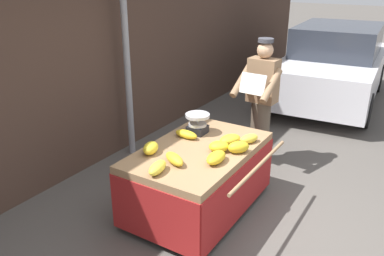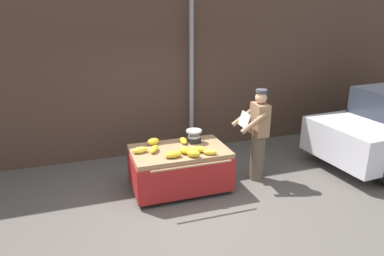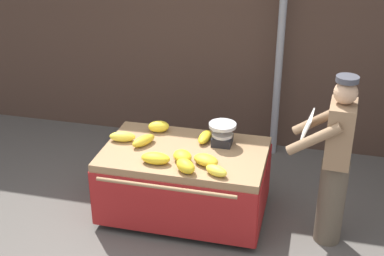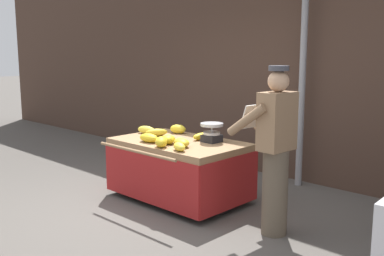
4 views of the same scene
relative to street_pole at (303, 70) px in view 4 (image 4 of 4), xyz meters
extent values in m
plane|color=#514C47|center=(-0.80, -2.42, -1.61)|extent=(60.00, 60.00, 0.00)
cube|color=#473328|center=(-0.80, 0.32, 0.32)|extent=(16.00, 0.24, 3.85)
cylinder|color=gray|center=(0.00, 0.00, 0.00)|extent=(0.09, 0.09, 3.22)
cube|color=#93704C|center=(-0.76, -1.60, -0.89)|extent=(1.64, 1.02, 0.08)
cylinder|color=black|center=(-1.50, -1.60, -1.26)|extent=(0.05, 0.70, 0.70)
cylinder|color=#B7B7BC|center=(-1.53, -1.60, -1.26)|extent=(0.01, 0.13, 0.13)
cylinder|color=black|center=(-0.02, -1.60, -1.26)|extent=(0.05, 0.70, 0.70)
cylinder|color=#B7B7BC|center=(0.01, -1.60, -1.26)|extent=(0.01, 0.13, 0.13)
cylinder|color=#4C4742|center=(-0.76, -1.17, -1.27)|extent=(0.05, 0.05, 0.68)
cube|color=maroon|center=(-0.76, -2.11, -1.23)|extent=(1.64, 0.02, 0.60)
cube|color=maroon|center=(-0.76, -1.09, -1.23)|extent=(1.64, 0.02, 0.60)
cube|color=maroon|center=(-1.58, -1.60, -1.23)|extent=(0.02, 1.02, 0.60)
cube|color=maroon|center=(0.06, -1.60, -1.23)|extent=(0.02, 1.02, 0.60)
cylinder|color=#93704C|center=(-0.76, -2.29, -0.87)|extent=(1.31, 0.04, 0.04)
cube|color=black|center=(-0.42, -1.37, -0.81)|extent=(0.20, 0.20, 0.09)
cylinder|color=#B7B7BC|center=(-0.42, -1.37, -0.71)|extent=(0.02, 0.02, 0.11)
cylinder|color=#B7B7BC|center=(-0.42, -1.37, -0.64)|extent=(0.28, 0.28, 0.03)
cylinder|color=#B7B7BC|center=(-0.42, -1.37, -0.74)|extent=(0.21, 0.21, 0.03)
ellipsoid|color=yellow|center=(-1.14, -1.25, -0.79)|extent=(0.26, 0.20, 0.12)
ellipsoid|color=gold|center=(-0.48, -1.83, -0.80)|extent=(0.30, 0.25, 0.10)
ellipsoid|color=yellow|center=(-0.35, -2.00, -0.81)|extent=(0.25, 0.20, 0.10)
ellipsoid|color=yellow|center=(-1.43, -1.56, -0.80)|extent=(0.29, 0.17, 0.11)
ellipsoid|color=gold|center=(-1.19, -1.58, -0.80)|extent=(0.24, 0.31, 0.10)
ellipsoid|color=gold|center=(-0.64, -2.00, -0.79)|extent=(0.27, 0.26, 0.12)
ellipsoid|color=gold|center=(-0.96, -1.92, -0.80)|extent=(0.29, 0.16, 0.11)
ellipsoid|color=gold|center=(-0.60, -1.34, -0.81)|extent=(0.14, 0.30, 0.09)
ellipsoid|color=gold|center=(-0.72, -1.82, -0.80)|extent=(0.27, 0.27, 0.11)
cylinder|color=brown|center=(0.72, -1.69, -1.17)|extent=(0.26, 0.26, 0.88)
cube|color=#8C6B4C|center=(0.72, -1.69, -0.44)|extent=(0.25, 0.39, 0.58)
sphere|color=tan|center=(0.72, -1.69, -0.04)|extent=(0.21, 0.21, 0.21)
cylinder|color=#3F3F47|center=(0.72, -1.69, 0.08)|extent=(0.20, 0.20, 0.05)
cylinder|color=#8C6B4C|center=(0.49, -1.89, -0.43)|extent=(0.48, 0.12, 0.37)
cylinder|color=#8C6B4C|center=(0.52, -1.47, -0.43)|extent=(0.48, 0.12, 0.37)
cube|color=silver|center=(0.42, -1.67, -0.42)|extent=(0.11, 0.34, 0.25)
camera|label=1|loc=(-4.02, -3.55, 0.91)|focal=36.85mm
camera|label=2|loc=(-2.35, -6.98, 1.41)|focal=32.85mm
camera|label=3|loc=(0.47, -6.21, 1.71)|focal=50.30mm
camera|label=4|loc=(3.14, -5.43, 0.24)|focal=42.03mm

